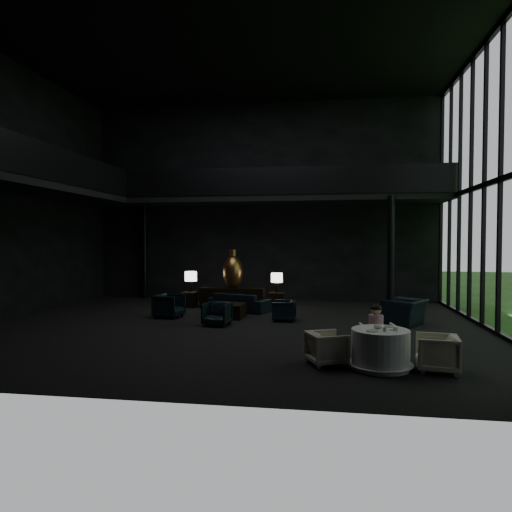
# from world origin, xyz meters

# --- Properties ---
(floor) EXTENTS (14.00, 12.00, 0.02)m
(floor) POSITION_xyz_m (0.00, 0.00, 0.00)
(floor) COLOR black
(floor) RESTS_ON ground
(ceiling) EXTENTS (14.00, 12.00, 0.02)m
(ceiling) POSITION_xyz_m (0.00, 0.00, 8.00)
(ceiling) COLOR black
(ceiling) RESTS_ON ground
(wall_back) EXTENTS (14.00, 0.04, 8.00)m
(wall_back) POSITION_xyz_m (0.00, 6.00, 4.00)
(wall_back) COLOR black
(wall_back) RESTS_ON ground
(wall_front) EXTENTS (14.00, 0.04, 8.00)m
(wall_front) POSITION_xyz_m (0.00, -6.00, 4.00)
(wall_front) COLOR black
(wall_front) RESTS_ON ground
(wall_left) EXTENTS (0.04, 12.00, 8.00)m
(wall_left) POSITION_xyz_m (-7.00, 0.00, 4.00)
(wall_left) COLOR black
(wall_left) RESTS_ON ground
(curtain_wall) EXTENTS (0.20, 12.00, 8.00)m
(curtain_wall) POSITION_xyz_m (6.95, 0.00, 4.00)
(curtain_wall) COLOR black
(curtain_wall) RESTS_ON ground
(mezzanine_left) EXTENTS (2.00, 12.00, 0.25)m
(mezzanine_left) POSITION_xyz_m (-6.00, 0.00, 4.00)
(mezzanine_left) COLOR black
(mezzanine_left) RESTS_ON wall_left
(mezzanine_back) EXTENTS (12.00, 2.00, 0.25)m
(mezzanine_back) POSITION_xyz_m (1.00, 5.00, 4.00)
(mezzanine_back) COLOR black
(mezzanine_back) RESTS_ON wall_back
(railing_left) EXTENTS (0.06, 12.00, 1.00)m
(railing_left) POSITION_xyz_m (-5.00, 0.00, 4.60)
(railing_left) COLOR black
(railing_left) RESTS_ON mezzanine_left
(railing_back) EXTENTS (12.00, 0.06, 1.00)m
(railing_back) POSITION_xyz_m (1.00, 4.00, 4.60)
(railing_back) COLOR black
(railing_back) RESTS_ON mezzanine_back
(column_nw) EXTENTS (0.24, 0.24, 4.00)m
(column_nw) POSITION_xyz_m (-5.00, 5.70, 2.00)
(column_nw) COLOR black
(column_nw) RESTS_ON floor
(column_ne) EXTENTS (0.24, 0.24, 4.00)m
(column_ne) POSITION_xyz_m (4.80, 4.00, 2.00)
(column_ne) COLOR black
(column_ne) RESTS_ON floor
(console) EXTENTS (2.31, 0.53, 0.74)m
(console) POSITION_xyz_m (-0.77, 3.48, 0.37)
(console) COLOR black
(console) RESTS_ON floor
(bronze_urn) EXTENTS (0.74, 0.74, 1.37)m
(bronze_urn) POSITION_xyz_m (-0.77, 3.58, 1.32)
(bronze_urn) COLOR #A16732
(bronze_urn) RESTS_ON console
(side_table_left) EXTENTS (0.50, 0.50, 0.55)m
(side_table_left) POSITION_xyz_m (-2.37, 3.53, 0.28)
(side_table_left) COLOR black
(side_table_left) RESTS_ON floor
(table_lamp_left) EXTENTS (0.44, 0.44, 0.74)m
(table_lamp_left) POSITION_xyz_m (-2.37, 3.69, 1.08)
(table_lamp_left) COLOR black
(table_lamp_left) RESTS_ON side_table_left
(side_table_right) EXTENTS (0.54, 0.54, 0.59)m
(side_table_right) POSITION_xyz_m (0.83, 3.55, 0.29)
(side_table_right) COLOR black
(side_table_right) RESTS_ON floor
(table_lamp_right) EXTENTS (0.41, 0.41, 0.69)m
(table_lamp_right) POSITION_xyz_m (0.83, 3.56, 1.08)
(table_lamp_right) COLOR black
(table_lamp_right) RESTS_ON side_table_right
(sofa) EXTENTS (2.27, 1.35, 0.85)m
(sofa) POSITION_xyz_m (-0.40, 2.89, 0.43)
(sofa) COLOR black
(sofa) RESTS_ON floor
(lounge_armchair_west) EXTENTS (0.89, 0.94, 0.85)m
(lounge_armchair_west) POSITION_xyz_m (-2.35, 1.25, 0.43)
(lounge_armchair_west) COLOR black
(lounge_armchair_west) RESTS_ON floor
(lounge_armchair_east) EXTENTS (0.57, 0.60, 0.61)m
(lounge_armchair_east) POSITION_xyz_m (1.31, 1.19, 0.31)
(lounge_armchair_east) COLOR black
(lounge_armchair_east) RESTS_ON floor
(lounge_armchair_south) EXTENTS (0.75, 0.71, 0.70)m
(lounge_armchair_south) POSITION_xyz_m (-0.52, 0.15, 0.35)
(lounge_armchair_south) COLOR black
(lounge_armchair_south) RESTS_ON floor
(window_armchair) EXTENTS (1.34, 1.47, 1.08)m
(window_armchair) POSITION_xyz_m (4.79, 1.03, 0.54)
(window_armchair) COLOR black
(window_armchair) RESTS_ON floor
(coffee_table) EXTENTS (1.02, 1.02, 0.44)m
(coffee_table) POSITION_xyz_m (-0.49, 1.50, 0.22)
(coffee_table) COLOR black
(coffee_table) RESTS_ON floor
(dining_table) EXTENTS (1.24, 1.24, 0.75)m
(dining_table) POSITION_xyz_m (3.59, -3.63, 0.33)
(dining_table) COLOR white
(dining_table) RESTS_ON floor
(dining_chair_north) EXTENTS (0.77, 0.73, 0.70)m
(dining_chair_north) POSITION_xyz_m (3.67, -2.65, 0.35)
(dining_chair_north) COLOR tan
(dining_chair_north) RESTS_ON floor
(dining_chair_east) EXTENTS (0.76, 0.80, 0.73)m
(dining_chair_east) POSITION_xyz_m (4.61, -3.67, 0.37)
(dining_chair_east) COLOR beige
(dining_chair_east) RESTS_ON floor
(dining_chair_west) EXTENTS (0.80, 0.82, 0.66)m
(dining_chair_west) POSITION_xyz_m (2.58, -3.50, 0.33)
(dining_chair_west) COLOR beige
(dining_chair_west) RESTS_ON floor
(child) EXTENTS (0.31, 0.31, 0.65)m
(child) POSITION_xyz_m (3.59, -2.76, 0.77)
(child) COLOR pink
(child) RESTS_ON dining_chair_north
(plate_a) EXTENTS (0.26, 0.26, 0.01)m
(plate_a) POSITION_xyz_m (3.41, -3.84, 0.76)
(plate_a) COLOR white
(plate_a) RESTS_ON dining_table
(plate_b) EXTENTS (0.26, 0.26, 0.01)m
(plate_b) POSITION_xyz_m (3.79, -3.33, 0.76)
(plate_b) COLOR white
(plate_b) RESTS_ON dining_table
(saucer) EXTENTS (0.16, 0.16, 0.01)m
(saucer) POSITION_xyz_m (3.81, -3.65, 0.76)
(saucer) COLOR white
(saucer) RESTS_ON dining_table
(coffee_cup) EXTENTS (0.10, 0.10, 0.07)m
(coffee_cup) POSITION_xyz_m (3.85, -3.73, 0.80)
(coffee_cup) COLOR white
(coffee_cup) RESTS_ON saucer
(cereal_bowl) EXTENTS (0.17, 0.17, 0.09)m
(cereal_bowl) POSITION_xyz_m (3.55, -3.56, 0.79)
(cereal_bowl) COLOR white
(cereal_bowl) RESTS_ON dining_table
(cream_pot) EXTENTS (0.08, 0.08, 0.07)m
(cream_pot) POSITION_xyz_m (3.64, -3.83, 0.79)
(cream_pot) COLOR #99999E
(cream_pot) RESTS_ON dining_table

